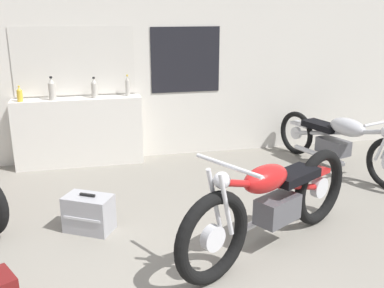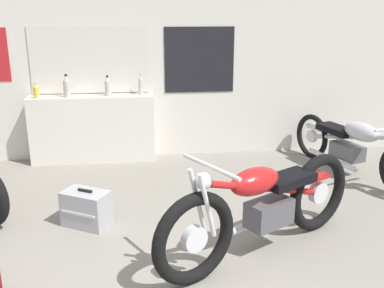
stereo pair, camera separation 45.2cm
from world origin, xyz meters
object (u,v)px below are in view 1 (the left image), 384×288
hard_case_silver (89,213)px  bottle_left_center (52,90)px  bottle_center (94,89)px  motorcycle_red (273,202)px  bottle_right_center (128,86)px  motorcycle_silver (338,140)px  bottle_leftmost (20,95)px

hard_case_silver → bottle_left_center: bearing=101.8°
bottle_center → motorcycle_red: bearing=-61.1°
bottle_right_center → hard_case_silver: 2.17m
bottle_center → motorcycle_silver: 3.18m
bottle_leftmost → bottle_right_center: (1.33, 0.08, 0.04)m
bottle_right_center → motorcycle_silver: bearing=-20.1°
bottle_leftmost → bottle_center: (0.90, 0.04, 0.03)m
hard_case_silver → bottle_right_center: bearing=73.9°
bottle_left_center → motorcycle_red: size_ratio=0.15×
motorcycle_red → bottle_left_center: bearing=127.3°
bottle_leftmost → bottle_center: bearing=2.6°
bottle_left_center → bottle_leftmost: bearing=-178.6°
bottle_right_center → motorcycle_red: size_ratio=0.14×
bottle_left_center → bottle_center: 0.52m
bottle_center → hard_case_silver: 2.07m
motorcycle_silver → hard_case_silver: bearing=-162.4°
bottle_leftmost → hard_case_silver: (0.77, -1.85, -0.81)m
bottle_leftmost → bottle_center: bottle_center is taller
motorcycle_red → motorcycle_silver: (1.57, 1.67, -0.04)m
hard_case_silver → bottle_leftmost: bearing=112.7°
motorcycle_red → motorcycle_silver: bearing=46.7°
bottle_right_center → hard_case_silver: bottle_right_center is taller
bottle_leftmost → bottle_right_center: 1.33m
bottle_left_center → bottle_center: bearing=3.4°
bottle_right_center → hard_case_silver: bearing=-106.1°
bottle_right_center → motorcycle_silver: size_ratio=0.14×
bottle_left_center → hard_case_silver: 2.08m
bottle_right_center → bottle_leftmost: bearing=-176.7°
bottle_right_center → motorcycle_red: bearing=-69.2°
bottle_right_center → motorcycle_red: 2.85m
motorcycle_silver → motorcycle_red: bearing=-133.3°
motorcycle_red → motorcycle_silver: motorcycle_red is taller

